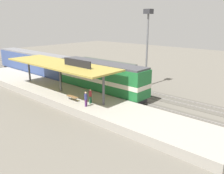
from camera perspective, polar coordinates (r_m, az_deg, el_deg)
name	(u,v)px	position (r m, az deg, el deg)	size (l,w,h in m)	color
ground_plane	(96,87)	(37.19, -3.82, -0.11)	(120.00, 120.00, 0.00)	#666056
track_near	(87,90)	(35.87, -6.10, -0.71)	(3.20, 110.00, 0.16)	#565249
track_far	(108,84)	(38.96, -1.08, 0.72)	(3.20, 110.00, 0.16)	#565249
platform	(61,94)	(33.01, -12.06, -1.70)	(6.00, 44.00, 0.90)	#9E998E
station_canopy	(60,65)	(31.96, -12.38, 5.27)	(5.20, 18.00, 4.70)	#47474C
platform_bench	(72,97)	(28.74, -9.47, -2.33)	(0.44, 1.70, 0.50)	#333338
locomotive	(102,78)	(33.02, -2.52, 2.19)	(2.93, 14.43, 4.44)	#28282D
passenger_carriage_single	(33,63)	(47.20, -18.39, 5.43)	(2.90, 20.00, 4.24)	#28282D
freight_car	(103,72)	(39.14, -2.11, 3.71)	(2.80, 12.00, 3.54)	#28282D
light_mast	(148,32)	(36.87, 8.54, 12.88)	(1.10, 1.10, 11.70)	slate
person_waiting	(86,98)	(26.37, -6.28, -2.71)	(0.34, 0.34, 1.71)	#663375
person_walking	(90,95)	(27.30, -5.21, -2.03)	(0.34, 0.34, 1.71)	#23603D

